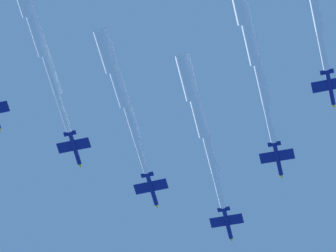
% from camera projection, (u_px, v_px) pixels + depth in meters
% --- Properties ---
extents(jet_lead, '(36.58, 38.76, 3.97)m').
position_uv_depth(jet_lead, '(199.00, 116.00, 190.10)').
color(jet_lead, navy).
extents(jet_port_inner, '(33.35, 36.74, 3.91)m').
position_uv_depth(jet_port_inner, '(119.00, 88.00, 186.68)').
color(jet_port_inner, navy).
extents(jet_starboard_inner, '(37.32, 39.36, 4.06)m').
position_uv_depth(jet_starboard_inner, '(251.00, 42.00, 183.11)').
color(jet_starboard_inner, navy).
extents(jet_port_mid, '(36.54, 39.12, 3.93)m').
position_uv_depth(jet_port_mid, '(37.00, 34.00, 185.12)').
color(jet_port_mid, navy).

